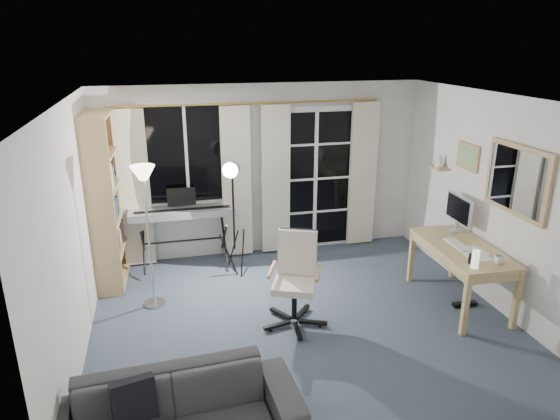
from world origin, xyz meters
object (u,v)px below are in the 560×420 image
at_px(office_chair, 296,270).
at_px(sofa, 173,408).
at_px(bookshelf, 102,205).
at_px(studio_light, 232,183).
at_px(torchiere_lamp, 145,195).
at_px(monitor, 459,210).
at_px(mug, 500,259).
at_px(desk, 462,254).
at_px(keyboard_piano, 183,213).

bearing_deg(office_chair, sofa, -108.07).
height_order(bookshelf, studio_light, bookshelf).
bearing_deg(torchiere_lamp, sofa, -86.39).
bearing_deg(torchiere_lamp, monitor, -5.46).
xyz_separation_m(office_chair, mug, (2.04, -0.60, 0.18)).
xyz_separation_m(studio_light, desk, (2.43, -1.35, -0.63)).
bearing_deg(bookshelf, keyboard_piano, 12.87).
bearing_deg(bookshelf, monitor, -12.78).
relative_size(desk, sofa, 0.71).
bearing_deg(studio_light, monitor, 3.53).
relative_size(keyboard_piano, desk, 1.03).
distance_m(bookshelf, sofa, 3.21).
height_order(keyboard_piano, desk, keyboard_piano).
relative_size(desk, mug, 11.60).
bearing_deg(mug, keyboard_piano, 144.15).
xyz_separation_m(desk, mug, (0.10, -0.50, 0.15)).
distance_m(bookshelf, mug, 4.61).
relative_size(office_chair, mug, 8.63).
relative_size(bookshelf, mug, 18.36).
bearing_deg(monitor, office_chair, -168.42).
distance_m(torchiere_lamp, desk, 3.62).
xyz_separation_m(studio_light, mug, (2.53, -1.85, -0.48)).
xyz_separation_m(desk, monitor, (0.20, 0.45, 0.36)).
height_order(monitor, mug, monitor).
height_order(bookshelf, torchiere_lamp, bookshelf).
height_order(bookshelf, keyboard_piano, bookshelf).
distance_m(torchiere_lamp, studio_light, 1.17).
bearing_deg(monitor, sofa, -148.96).
height_order(studio_light, office_chair, studio_light).
bearing_deg(studio_light, bookshelf, -165.88).
distance_m(desk, mug, 0.53).
relative_size(bookshelf, keyboard_piano, 1.54).
relative_size(keyboard_piano, mug, 11.89).
bearing_deg(keyboard_piano, sofa, -94.32).
height_order(bookshelf, mug, bookshelf).
bearing_deg(torchiere_lamp, mug, -20.05).
relative_size(mug, sofa, 0.06).
bearing_deg(office_chair, monitor, 32.30).
bearing_deg(keyboard_piano, bookshelf, -168.85).
bearing_deg(keyboard_piano, studio_light, -33.62).
xyz_separation_m(keyboard_piano, office_chair, (1.10, -1.67, -0.17)).
relative_size(torchiere_lamp, mug, 14.21).
relative_size(torchiere_lamp, studio_light, 1.06).
height_order(bookshelf, sofa, bookshelf).
height_order(bookshelf, office_chair, bookshelf).
height_order(keyboard_piano, office_chair, keyboard_piano).
distance_m(keyboard_piano, desk, 3.52).
distance_m(bookshelf, desk, 4.33).
bearing_deg(torchiere_lamp, keyboard_piano, 66.31).
distance_m(monitor, mug, 0.98).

